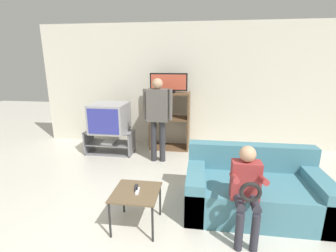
# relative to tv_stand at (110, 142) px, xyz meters

# --- Properties ---
(wall_back) EXTENTS (6.40, 0.06, 2.60)m
(wall_back) POSITION_rel_tv_stand_xyz_m (1.48, 0.75, 1.07)
(wall_back) COLOR silver
(wall_back) RESTS_ON ground_plane
(tv_stand) EXTENTS (0.95, 0.45, 0.46)m
(tv_stand) POSITION_rel_tv_stand_xyz_m (0.00, 0.00, 0.00)
(tv_stand) COLOR slate
(tv_stand) RESTS_ON ground_plane
(television_main) EXTENTS (0.68, 0.68, 0.56)m
(television_main) POSITION_rel_tv_stand_xyz_m (0.03, -0.00, 0.52)
(television_main) COLOR #9E9EA3
(television_main) RESTS_ON tv_stand
(media_shelf) EXTENTS (0.82, 0.45, 1.21)m
(media_shelf) POSITION_rel_tv_stand_xyz_m (1.17, 0.46, 0.39)
(media_shelf) COLOR brown
(media_shelf) RESTS_ON ground_plane
(television_flat) EXTENTS (0.76, 0.20, 0.39)m
(television_flat) POSITION_rel_tv_stand_xyz_m (1.15, 0.43, 1.16)
(television_flat) COLOR black
(television_flat) RESTS_ON media_shelf
(snack_table) EXTENTS (0.51, 0.51, 0.44)m
(snack_table) POSITION_rel_tv_stand_xyz_m (1.14, -2.16, 0.16)
(snack_table) COLOR brown
(snack_table) RESTS_ON ground_plane
(remote_control_black) EXTENTS (0.06, 0.15, 0.02)m
(remote_control_black) POSITION_rel_tv_stand_xyz_m (1.13, -2.09, 0.22)
(remote_control_black) COLOR #232328
(remote_control_black) RESTS_ON snack_table
(remote_control_white) EXTENTS (0.05, 0.15, 0.02)m
(remote_control_white) POSITION_rel_tv_stand_xyz_m (1.16, -2.16, 0.22)
(remote_control_white) COLOR silver
(remote_control_white) RESTS_ON snack_table
(couch) EXTENTS (1.67, 0.93, 0.76)m
(couch) POSITION_rel_tv_stand_xyz_m (2.51, -1.62, 0.03)
(couch) COLOR teal
(couch) RESTS_ON ground_plane
(person_standing_adult) EXTENTS (0.53, 0.20, 1.54)m
(person_standing_adult) POSITION_rel_tv_stand_xyz_m (1.05, -0.27, 0.70)
(person_standing_adult) COLOR #2D2D33
(person_standing_adult) RESTS_ON ground_plane
(person_seated_child) EXTENTS (0.33, 0.43, 1.00)m
(person_seated_child) POSITION_rel_tv_stand_xyz_m (2.31, -2.15, 0.36)
(person_seated_child) COLOR #2D2D38
(person_seated_child) RESTS_ON ground_plane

